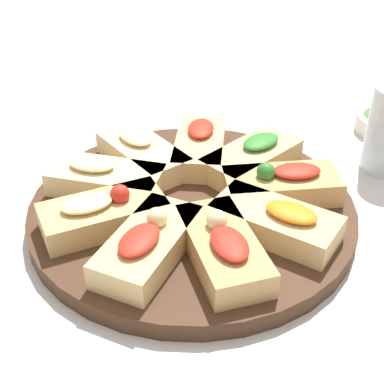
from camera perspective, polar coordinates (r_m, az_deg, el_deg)
The scene contains 11 objects.
ground_plane at distance 0.59m, azimuth -0.00°, elevation -2.67°, with size 3.00×3.00×0.00m, color beige.
serving_board at distance 0.58m, azimuth -0.00°, elevation -1.90°, with size 0.35×0.35×0.02m, color #422819.
focaccia_slice_0 at distance 0.50m, azimuth 3.33°, elevation -5.89°, with size 0.14×0.10×0.04m.
focaccia_slice_1 at distance 0.53m, azimuth 8.98°, elevation -3.12°, with size 0.14×0.10×0.04m.
focaccia_slice_2 at distance 0.59m, azimuth 9.56°, elevation 0.81°, with size 0.11×0.14×0.04m.
focaccia_slice_3 at distance 0.63m, azimuth 6.43°, elevation 3.61°, with size 0.07×0.13×0.04m.
focaccia_slice_4 at distance 0.65m, azimuth 0.83°, elevation 4.93°, with size 0.13×0.13×0.04m.
focaccia_slice_5 at distance 0.64m, azimuth -5.41°, elevation 4.04°, with size 0.12×0.06×0.04m.
focaccia_slice_6 at distance 0.60m, azimuth -9.23°, elevation 1.42°, with size 0.13×0.12×0.04m.
focaccia_slice_7 at distance 0.54m, azimuth -9.47°, elevation -2.23°, with size 0.08×0.13×0.04m.
focaccia_slice_8 at distance 0.50m, azimuth -4.72°, elevation -5.54°, with size 0.11×0.14×0.04m.
Camera 1 is at (-0.38, 0.28, 0.35)m, focal length 50.00 mm.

